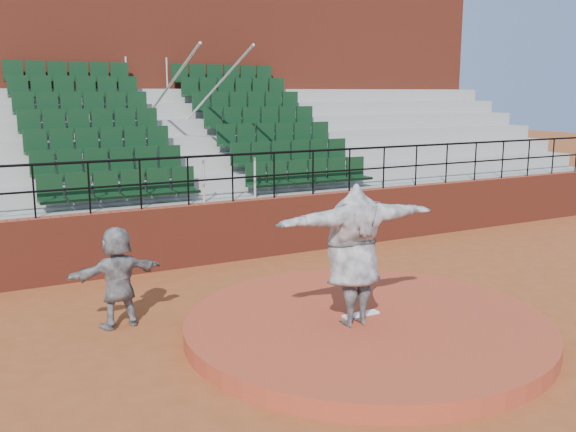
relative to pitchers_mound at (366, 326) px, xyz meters
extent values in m
plane|color=brown|center=(0.00, 0.00, -0.12)|extent=(90.00, 90.00, 0.00)
cylinder|color=#A53E25|center=(0.00, 0.00, 0.00)|extent=(5.50, 5.50, 0.25)
cube|color=white|center=(0.00, 0.15, 0.14)|extent=(0.60, 0.15, 0.03)
cube|color=maroon|center=(0.00, 5.00, 0.53)|extent=(24.00, 0.30, 1.30)
cylinder|color=black|center=(0.00, 5.00, 2.17)|extent=(24.00, 0.05, 0.05)
cylinder|color=black|center=(0.00, 5.00, 1.68)|extent=(24.00, 0.04, 0.04)
cylinder|color=black|center=(-4.00, 5.00, 1.67)|extent=(0.04, 0.04, 1.00)
cylinder|color=black|center=(-3.00, 5.00, 1.67)|extent=(0.04, 0.04, 1.00)
cylinder|color=black|center=(-2.00, 5.00, 1.67)|extent=(0.04, 0.04, 1.00)
cylinder|color=black|center=(-1.00, 5.00, 1.67)|extent=(0.04, 0.04, 1.00)
cylinder|color=black|center=(0.00, 5.00, 1.67)|extent=(0.04, 0.04, 1.00)
cylinder|color=black|center=(1.00, 5.00, 1.67)|extent=(0.04, 0.04, 1.00)
cylinder|color=black|center=(2.00, 5.00, 1.67)|extent=(0.04, 0.04, 1.00)
cylinder|color=black|center=(3.00, 5.00, 1.67)|extent=(0.04, 0.04, 1.00)
cylinder|color=black|center=(4.00, 5.00, 1.67)|extent=(0.04, 0.04, 1.00)
cylinder|color=black|center=(5.00, 5.00, 1.67)|extent=(0.04, 0.04, 1.00)
cylinder|color=black|center=(6.00, 5.00, 1.67)|extent=(0.04, 0.04, 1.00)
cylinder|color=black|center=(7.00, 5.00, 1.67)|extent=(0.04, 0.04, 1.00)
cylinder|color=black|center=(8.00, 5.00, 1.67)|extent=(0.04, 0.04, 1.00)
cylinder|color=black|center=(9.00, 5.00, 1.67)|extent=(0.04, 0.04, 1.00)
cylinder|color=black|center=(10.00, 5.00, 1.67)|extent=(0.04, 0.04, 1.00)
cylinder|color=black|center=(11.00, 5.00, 1.67)|extent=(0.04, 0.04, 1.00)
cube|color=gray|center=(0.00, 5.58, 0.53)|extent=(24.00, 0.85, 1.30)
cube|color=black|center=(-2.25, 5.59, 1.54)|extent=(3.30, 0.48, 0.72)
cube|color=black|center=(2.25, 5.59, 1.54)|extent=(3.30, 0.48, 0.72)
cube|color=gray|center=(0.00, 6.43, 0.73)|extent=(24.00, 0.85, 1.70)
cube|color=black|center=(-2.25, 6.44, 1.94)|extent=(3.30, 0.48, 0.72)
cube|color=black|center=(2.25, 6.44, 1.94)|extent=(3.30, 0.48, 0.72)
cube|color=gray|center=(0.00, 7.28, 0.93)|extent=(24.00, 0.85, 2.10)
cube|color=black|center=(-2.25, 7.29, 2.33)|extent=(3.30, 0.48, 0.72)
cube|color=black|center=(2.25, 7.29, 2.33)|extent=(3.30, 0.48, 0.72)
cube|color=gray|center=(0.00, 8.12, 1.12)|extent=(24.00, 0.85, 2.50)
cube|color=black|center=(-2.25, 8.13, 2.73)|extent=(3.30, 0.48, 0.72)
cube|color=black|center=(2.25, 8.13, 2.73)|extent=(3.30, 0.48, 0.72)
cube|color=gray|center=(0.00, 8.97, 1.33)|extent=(24.00, 0.85, 2.90)
cube|color=black|center=(-2.25, 8.98, 3.14)|extent=(3.30, 0.48, 0.72)
cube|color=black|center=(2.25, 8.98, 3.14)|extent=(3.30, 0.48, 0.72)
cube|color=gray|center=(0.00, 9.82, 1.52)|extent=(24.00, 0.85, 3.30)
cube|color=black|center=(-2.25, 9.83, 3.53)|extent=(3.30, 0.48, 0.72)
cube|color=black|center=(2.25, 9.83, 3.53)|extent=(3.30, 0.48, 0.72)
cube|color=gray|center=(0.00, 10.68, 1.73)|extent=(24.00, 0.85, 3.70)
cube|color=black|center=(-2.25, 10.69, 3.94)|extent=(3.30, 0.48, 0.72)
cube|color=black|center=(2.25, 10.69, 3.94)|extent=(3.30, 0.48, 0.72)
cylinder|color=silver|center=(-0.60, 8.12, 3.28)|extent=(0.06, 5.97, 2.46)
cylinder|color=silver|center=(0.60, 8.12, 3.28)|extent=(0.06, 5.97, 2.46)
cube|color=maroon|center=(0.00, 12.60, 3.43)|extent=(24.00, 3.00, 7.10)
imported|color=black|center=(-0.32, -0.09, 1.17)|extent=(2.60, 0.80, 2.09)
imported|color=black|center=(-3.21, 2.11, 0.68)|extent=(1.52, 0.61, 1.60)
camera|label=1|loc=(-5.43, -7.55, 3.49)|focal=40.00mm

